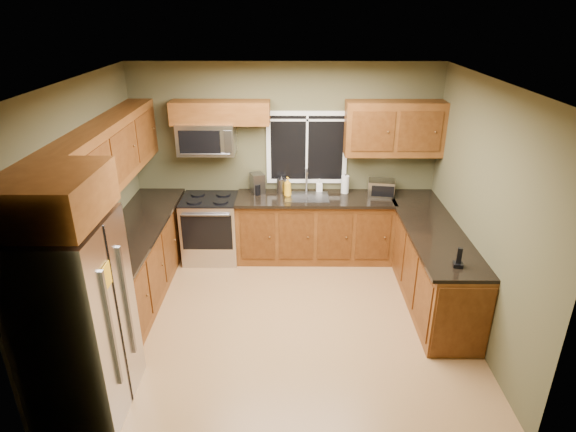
{
  "coord_description": "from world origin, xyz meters",
  "views": [
    {
      "loc": [
        0.09,
        -4.68,
        3.36
      ],
      "look_at": [
        0.05,
        0.35,
        1.15
      ],
      "focal_mm": 30.0,
      "sensor_mm": 36.0,
      "label": 1
    }
  ],
  "objects_px": {
    "microwave": "(207,138)",
    "coffee_maker": "(257,184)",
    "soap_bottle_b": "(319,185)",
    "refrigerator": "(77,320)",
    "soap_bottle_a": "(288,187)",
    "paper_towel_roll": "(345,184)",
    "range": "(211,228)",
    "soap_bottle_c": "(283,187)",
    "toaster_oven": "(381,188)",
    "cordless_phone": "(458,261)",
    "kettle": "(282,185)"
  },
  "relations": [
    {
      "from": "range",
      "to": "toaster_oven",
      "type": "relative_size",
      "value": 2.42
    },
    {
      "from": "refrigerator",
      "to": "soap_bottle_c",
      "type": "relative_size",
      "value": 11.5
    },
    {
      "from": "paper_towel_roll",
      "to": "refrigerator",
      "type": "bearing_deg",
      "value": -131.12
    },
    {
      "from": "refrigerator",
      "to": "cordless_phone",
      "type": "xyz_separation_m",
      "value": [
        3.51,
        0.87,
        0.1
      ]
    },
    {
      "from": "range",
      "to": "coffee_maker",
      "type": "relative_size",
      "value": 3.34
    },
    {
      "from": "toaster_oven",
      "to": "cordless_phone",
      "type": "bearing_deg",
      "value": -77.29
    },
    {
      "from": "soap_bottle_a",
      "to": "soap_bottle_b",
      "type": "distance_m",
      "value": 0.49
    },
    {
      "from": "coffee_maker",
      "to": "soap_bottle_b",
      "type": "height_order",
      "value": "coffee_maker"
    },
    {
      "from": "microwave",
      "to": "soap_bottle_b",
      "type": "relative_size",
      "value": 4.17
    },
    {
      "from": "microwave",
      "to": "soap_bottle_c",
      "type": "bearing_deg",
      "value": 3.15
    },
    {
      "from": "coffee_maker",
      "to": "kettle",
      "type": "distance_m",
      "value": 0.34
    },
    {
      "from": "microwave",
      "to": "coffee_maker",
      "type": "relative_size",
      "value": 2.71
    },
    {
      "from": "toaster_oven",
      "to": "coffee_maker",
      "type": "height_order",
      "value": "coffee_maker"
    },
    {
      "from": "soap_bottle_a",
      "to": "coffee_maker",
      "type": "bearing_deg",
      "value": 163.18
    },
    {
      "from": "microwave",
      "to": "paper_towel_roll",
      "type": "xyz_separation_m",
      "value": [
        1.89,
        0.05,
        -0.66
      ]
    },
    {
      "from": "refrigerator",
      "to": "range",
      "type": "distance_m",
      "value": 2.89
    },
    {
      "from": "toaster_oven",
      "to": "coffee_maker",
      "type": "xyz_separation_m",
      "value": [
        -1.72,
        0.09,
        0.02
      ]
    },
    {
      "from": "refrigerator",
      "to": "soap_bottle_a",
      "type": "distance_m",
      "value": 3.33
    },
    {
      "from": "soap_bottle_a",
      "to": "range",
      "type": "bearing_deg",
      "value": -177.82
    },
    {
      "from": "range",
      "to": "paper_towel_roll",
      "type": "bearing_deg",
      "value": 5.53
    },
    {
      "from": "range",
      "to": "kettle",
      "type": "xyz_separation_m",
      "value": [
        1.0,
        0.18,
        0.58
      ]
    },
    {
      "from": "paper_towel_roll",
      "to": "toaster_oven",
      "type": "bearing_deg",
      "value": -12.07
    },
    {
      "from": "range",
      "to": "soap_bottle_b",
      "type": "distance_m",
      "value": 1.65
    },
    {
      "from": "kettle",
      "to": "coffee_maker",
      "type": "bearing_deg",
      "value": -178.23
    },
    {
      "from": "refrigerator",
      "to": "kettle",
      "type": "distance_m",
      "value": 3.4
    },
    {
      "from": "refrigerator",
      "to": "coffee_maker",
      "type": "distance_m",
      "value": 3.24
    },
    {
      "from": "toaster_oven",
      "to": "kettle",
      "type": "distance_m",
      "value": 1.38
    },
    {
      "from": "refrigerator",
      "to": "range",
      "type": "height_order",
      "value": "refrigerator"
    },
    {
      "from": "coffee_maker",
      "to": "soap_bottle_a",
      "type": "bearing_deg",
      "value": -16.82
    },
    {
      "from": "soap_bottle_c",
      "to": "range",
      "type": "bearing_deg",
      "value": -169.35
    },
    {
      "from": "soap_bottle_c",
      "to": "coffee_maker",
      "type": "bearing_deg",
      "value": -176.45
    },
    {
      "from": "range",
      "to": "kettle",
      "type": "distance_m",
      "value": 1.17
    },
    {
      "from": "toaster_oven",
      "to": "cordless_phone",
      "type": "xyz_separation_m",
      "value": [
        0.45,
        -1.98,
        -0.05
      ]
    },
    {
      "from": "cordless_phone",
      "to": "refrigerator",
      "type": "bearing_deg",
      "value": -166.07
    },
    {
      "from": "soap_bottle_a",
      "to": "soap_bottle_b",
      "type": "bearing_deg",
      "value": 23.05
    },
    {
      "from": "soap_bottle_b",
      "to": "refrigerator",
      "type": "bearing_deg",
      "value": -126.49
    },
    {
      "from": "range",
      "to": "kettle",
      "type": "bearing_deg",
      "value": 10.23
    },
    {
      "from": "paper_towel_roll",
      "to": "coffee_maker",
      "type": "bearing_deg",
      "value": -179.4
    },
    {
      "from": "soap_bottle_b",
      "to": "cordless_phone",
      "type": "xyz_separation_m",
      "value": [
        1.29,
        -2.13,
        -0.03
      ]
    },
    {
      "from": "coffee_maker",
      "to": "soap_bottle_b",
      "type": "relative_size",
      "value": 1.54
    },
    {
      "from": "microwave",
      "to": "soap_bottle_b",
      "type": "distance_m",
      "value": 1.68
    },
    {
      "from": "microwave",
      "to": "kettle",
      "type": "bearing_deg",
      "value": 2.53
    },
    {
      "from": "soap_bottle_a",
      "to": "cordless_phone",
      "type": "bearing_deg",
      "value": -48.18
    },
    {
      "from": "soap_bottle_c",
      "to": "paper_towel_roll",
      "type": "bearing_deg",
      "value": -0.63
    },
    {
      "from": "soap_bottle_a",
      "to": "soap_bottle_b",
      "type": "xyz_separation_m",
      "value": [
        0.44,
        0.19,
        -0.05
      ]
    },
    {
      "from": "soap_bottle_a",
      "to": "soap_bottle_c",
      "type": "distance_m",
      "value": 0.17
    },
    {
      "from": "kettle",
      "to": "soap_bottle_a",
      "type": "bearing_deg",
      "value": -58.36
    },
    {
      "from": "soap_bottle_a",
      "to": "cordless_phone",
      "type": "distance_m",
      "value": 2.6
    },
    {
      "from": "coffee_maker",
      "to": "range",
      "type": "bearing_deg",
      "value": -165.57
    },
    {
      "from": "microwave",
      "to": "soap_bottle_a",
      "type": "distance_m",
      "value": 1.27
    }
  ]
}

